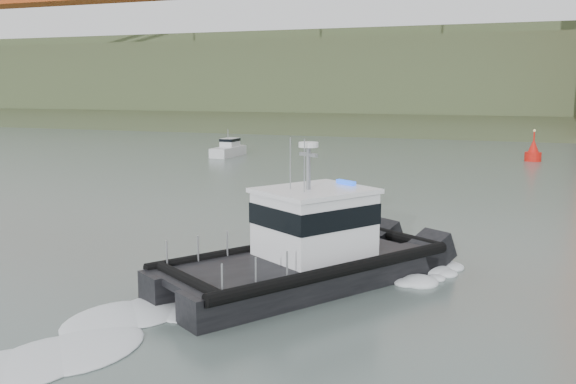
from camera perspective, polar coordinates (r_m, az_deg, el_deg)
name	(u,v)px	position (r m, az deg, el deg)	size (l,w,h in m)	color
ground	(176,317)	(20.53, -9.94, -10.90)	(400.00, 400.00, 0.00)	slate
headlands	(480,86)	(142.38, 16.73, 8.98)	(500.00, 105.36, 27.12)	#354728
patrol_boat	(307,248)	(23.11, 1.72, -4.99)	(9.24, 11.37, 5.31)	black
motorboat	(229,149)	(66.07, -5.29, 3.82)	(1.79, 5.18, 2.84)	silver
nav_buoy	(533,152)	(65.61, 20.96, 3.32)	(1.54, 1.54, 3.21)	red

